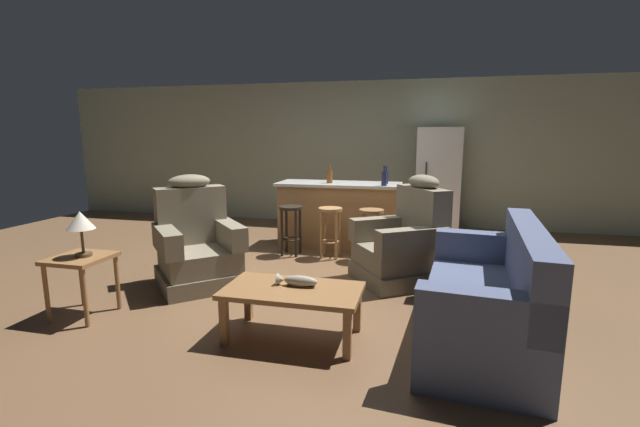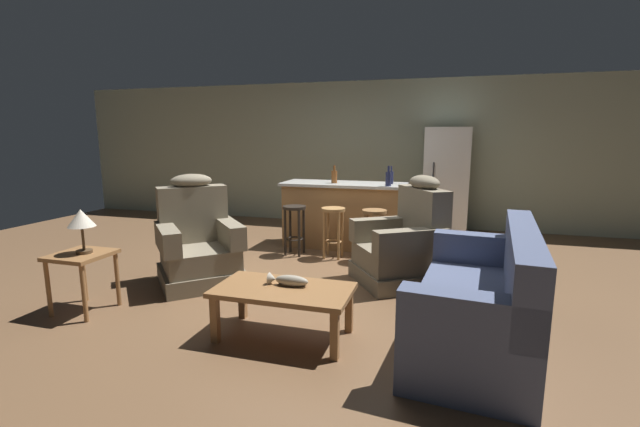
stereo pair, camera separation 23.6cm
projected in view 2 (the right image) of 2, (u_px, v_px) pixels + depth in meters
The scene contains 17 objects.
ground_plane at pixel (317, 273), 5.13m from camera, with size 12.00×12.00×0.00m.
back_wall at pixel (366, 154), 7.84m from camera, with size 12.00×0.05×2.60m.
coffee_table at pixel (283, 294), 3.45m from camera, with size 1.10×0.60×0.42m.
fish_figurine at pixel (288, 281), 3.48m from camera, with size 0.34×0.10×0.10m.
couch at pixel (483, 303), 3.33m from camera, with size 1.02×1.97×0.94m.
recliner_near_lamp at pixel (198, 245), 4.78m from camera, with size 1.19×1.19×1.20m.
recliner_near_island at pixel (404, 245), 4.75m from camera, with size 1.16×1.16×1.20m.
end_table at pixel (82, 263), 3.95m from camera, with size 0.48×0.48×0.56m.
table_lamp at pixel (81, 220), 3.87m from camera, with size 0.24×0.24×0.41m.
kitchen_island at pixel (344, 215), 6.31m from camera, with size 1.80×0.70×0.95m.
bar_stool_left at pixel (294, 221), 5.87m from camera, with size 0.32×0.32×0.68m.
bar_stool_middle at pixel (333, 223), 5.72m from camera, with size 0.32×0.32×0.68m.
bar_stool_right at pixel (374, 226), 5.56m from camera, with size 0.32×0.32×0.68m.
refrigerator at pixel (446, 182), 6.98m from camera, with size 0.70×0.69×1.76m.
bottle_tall_green at pixel (334, 176), 6.18m from camera, with size 0.09×0.09×0.26m.
bottle_short_amber at pixel (391, 177), 6.05m from camera, with size 0.06×0.06×0.26m.
bottle_wine_dark at pixel (388, 179), 5.79m from camera, with size 0.08×0.08×0.28m.
Camera 2 is at (1.42, -4.70, 1.62)m, focal length 24.00 mm.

